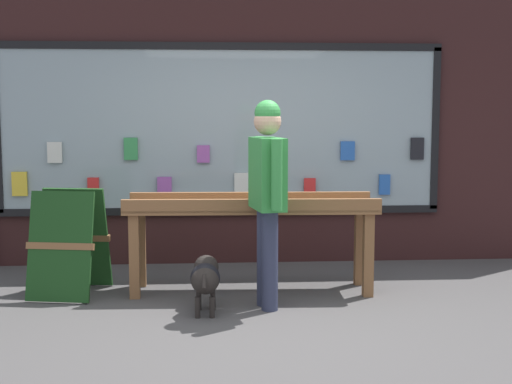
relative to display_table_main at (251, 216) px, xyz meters
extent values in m
plane|color=#474444|center=(0.00, -1.03, -0.72)|extent=(40.00, 40.00, 0.00)
cube|color=#331919|center=(0.00, 1.37, 0.89)|extent=(7.29, 0.20, 3.21)
cube|color=#8C9EA8|center=(-0.25, 1.24, 0.77)|extent=(4.75, 0.03, 1.78)
cube|color=black|center=(-0.25, 1.24, 1.65)|extent=(4.83, 0.06, 0.08)
cube|color=black|center=(-0.25, 1.24, -0.12)|extent=(4.83, 0.06, 0.08)
cube|color=black|center=(2.12, 1.24, 0.77)|extent=(0.08, 0.06, 1.78)
cube|color=yellow|center=(-2.40, 1.20, 0.19)|extent=(0.16, 0.03, 0.26)
cube|color=silver|center=(-2.02, 1.20, 0.52)|extent=(0.15, 0.03, 0.22)
cube|color=red|center=(-1.63, 1.20, 0.15)|extent=(0.12, 0.03, 0.21)
cube|color=#338C4C|center=(-1.22, 1.20, 0.56)|extent=(0.15, 0.03, 0.24)
cube|color=#994CA5|center=(-0.86, 1.20, 0.15)|extent=(0.15, 0.03, 0.20)
cube|color=#994CA5|center=(-0.44, 1.20, 0.50)|extent=(0.14, 0.03, 0.19)
cube|color=silver|center=(-0.03, 1.20, 0.17)|extent=(0.15, 0.03, 0.25)
cube|color=#5999A5|center=(0.35, 1.20, 0.51)|extent=(0.13, 0.03, 0.19)
cube|color=red|center=(0.72, 1.20, 0.14)|extent=(0.13, 0.03, 0.19)
cube|color=#2659B2|center=(1.14, 1.20, 0.53)|extent=(0.16, 0.03, 0.21)
cube|color=#2659B2|center=(1.56, 1.20, 0.15)|extent=(0.12, 0.03, 0.22)
cube|color=black|center=(1.92, 1.20, 0.55)|extent=(0.14, 0.03, 0.24)
cube|color=brown|center=(-1.06, -0.18, -0.33)|extent=(0.09, 0.09, 0.76)
cube|color=brown|center=(1.05, -0.26, -0.33)|extent=(0.09, 0.09, 0.76)
cube|color=brown|center=(-1.04, 0.26, -0.33)|extent=(0.09, 0.09, 0.76)
cube|color=brown|center=(1.06, 0.19, -0.33)|extent=(0.09, 0.09, 0.76)
cube|color=brown|center=(0.00, 0.00, 0.07)|extent=(2.33, 0.69, 0.04)
cube|color=brown|center=(-0.01, -0.27, 0.13)|extent=(2.31, 0.14, 0.12)
cube|color=brown|center=(0.01, 0.28, 0.13)|extent=(2.31, 0.14, 0.12)
cube|color=yellow|center=(-1.03, -0.10, 0.10)|extent=(0.15, 0.21, 0.03)
cube|color=black|center=(-0.49, -0.08, 0.10)|extent=(0.17, 0.21, 0.03)
cube|color=yellow|center=(-0.02, -0.05, 0.10)|extent=(0.17, 0.22, 0.02)
cube|color=red|center=(0.48, -0.04, 0.10)|extent=(0.17, 0.22, 0.02)
cube|color=orange|center=(1.01, -0.11, 0.10)|extent=(0.12, 0.19, 0.02)
cylinder|color=#2D334C|center=(0.12, -0.65, -0.29)|extent=(0.14, 0.14, 0.85)
cylinder|color=#2D334C|center=(0.09, -0.48, -0.29)|extent=(0.14, 0.14, 0.85)
cube|color=#338C3F|center=(0.10, -0.57, 0.44)|extent=(0.30, 0.51, 0.60)
cylinder|color=#338C3F|center=(0.15, -0.86, 0.45)|extent=(0.09, 0.09, 0.57)
cylinder|color=#338C3F|center=(0.05, -0.27, 0.45)|extent=(0.09, 0.09, 0.57)
sphere|color=tan|center=(0.10, -0.57, 0.88)|extent=(0.23, 0.23, 0.23)
sphere|color=#338C3F|center=(0.10, -0.57, 0.95)|extent=(0.22, 0.22, 0.22)
ellipsoid|color=black|center=(-0.43, -0.73, -0.42)|extent=(0.25, 0.40, 0.24)
ellipsoid|color=black|center=(-0.43, -0.73, -0.41)|extent=(0.26, 0.24, 0.25)
sphere|color=black|center=(-0.42, -0.49, -0.37)|extent=(0.21, 0.21, 0.21)
cylinder|color=black|center=(-0.43, -0.95, -0.39)|extent=(0.03, 0.09, 0.12)
cylinder|color=black|center=(-0.36, -0.61, -0.63)|extent=(0.04, 0.04, 0.18)
cylinder|color=black|center=(-0.48, -0.61, -0.63)|extent=(0.04, 0.04, 0.18)
cylinder|color=black|center=(-0.37, -0.84, -0.63)|extent=(0.04, 0.04, 0.18)
cylinder|color=black|center=(-0.49, -0.84, -0.63)|extent=(0.04, 0.04, 0.18)
cube|color=#193F19|center=(-1.71, -0.21, -0.23)|extent=(0.61, 0.35, 0.96)
cube|color=brown|center=(-1.71, -0.21, -0.23)|extent=(0.62, 0.17, 0.07)
cube|color=#193F19|center=(-1.62, 0.23, -0.23)|extent=(0.61, 0.35, 0.96)
cube|color=brown|center=(-1.62, 0.23, -0.23)|extent=(0.62, 0.17, 0.07)
camera|label=1|loc=(-0.41, -6.51, 0.96)|focal=50.00mm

